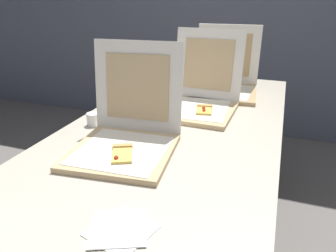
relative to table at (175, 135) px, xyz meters
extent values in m
cube|color=#BCB29E|center=(0.00, 0.00, 0.03)|extent=(0.95, 2.02, 0.03)
cylinder|color=#38383D|center=(-0.40, 0.94, -0.34)|extent=(0.04, 0.04, 0.72)
cylinder|color=#38383D|center=(0.40, 0.94, -0.34)|extent=(0.04, 0.04, 0.72)
cube|color=tan|center=(-0.10, -0.34, 0.06)|extent=(0.42, 0.42, 0.02)
cube|color=silver|center=(-0.10, -0.35, 0.07)|extent=(0.34, 0.34, 0.00)
cube|color=white|center=(-0.12, -0.13, 0.26)|extent=(0.38, 0.09, 0.38)
cube|color=tan|center=(-0.12, -0.14, 0.26)|extent=(0.27, 0.06, 0.27)
cube|color=#EAC156|center=(-0.07, -0.39, 0.08)|extent=(0.12, 0.14, 0.01)
cube|color=tan|center=(-0.10, -0.34, 0.08)|extent=(0.08, 0.05, 0.02)
sphere|color=red|center=(-0.07, -0.43, 0.09)|extent=(0.02, 0.02, 0.02)
cube|color=tan|center=(0.05, 0.20, 0.06)|extent=(0.39, 0.39, 0.02)
cube|color=silver|center=(0.04, 0.20, 0.07)|extent=(0.35, 0.35, 0.00)
cube|color=white|center=(0.05, 0.42, 0.26)|extent=(0.38, 0.07, 0.37)
cube|color=tan|center=(0.05, 0.41, 0.26)|extent=(0.27, 0.05, 0.27)
cube|color=#E5B74C|center=(0.10, 0.17, 0.08)|extent=(0.10, 0.12, 0.01)
cube|color=tan|center=(0.09, 0.22, 0.08)|extent=(0.08, 0.04, 0.02)
sphere|color=red|center=(0.09, 0.18, 0.09)|extent=(0.02, 0.02, 0.02)
sphere|color=red|center=(0.10, 0.15, 0.09)|extent=(0.02, 0.02, 0.02)
cube|color=tan|center=(0.12, 0.56, 0.06)|extent=(0.41, 0.41, 0.02)
cube|color=silver|center=(0.12, 0.57, 0.07)|extent=(0.33, 0.33, 0.00)
cube|color=white|center=(0.11, 0.72, 0.26)|extent=(0.38, 0.09, 0.37)
cube|color=tan|center=(0.11, 0.72, 0.26)|extent=(0.27, 0.06, 0.27)
cube|color=#E0B266|center=(0.15, 0.53, 0.08)|extent=(0.11, 0.13, 0.01)
cube|color=tan|center=(0.12, 0.58, 0.08)|extent=(0.08, 0.05, 0.02)
sphere|color=#2D6628|center=(0.14, 0.53, 0.09)|extent=(0.02, 0.02, 0.02)
sphere|color=orange|center=(0.17, 0.52, 0.09)|extent=(0.02, 0.02, 0.02)
cylinder|color=white|center=(-0.36, -0.12, 0.08)|extent=(0.06, 0.06, 0.06)
cylinder|color=white|center=(-0.25, 0.34, 0.08)|extent=(0.06, 0.06, 0.06)
cylinder|color=white|center=(-0.27, 0.11, 0.08)|extent=(0.06, 0.06, 0.06)
cube|color=white|center=(0.10, -0.72, 0.05)|extent=(0.18, 0.18, 0.00)
cube|color=white|center=(0.09, -0.72, 0.05)|extent=(0.19, 0.19, 0.00)
camera|label=1|loc=(0.43, -1.31, 0.62)|focal=34.32mm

